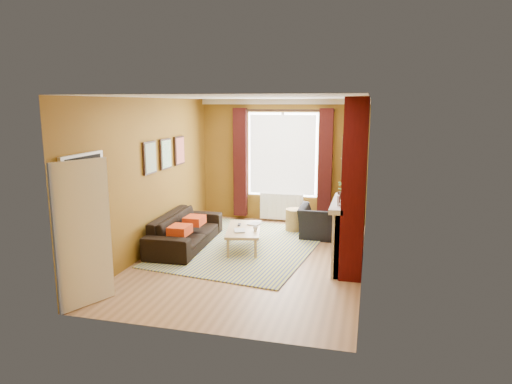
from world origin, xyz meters
TOP-DOWN VIEW (x-y plane):
  - ground at (0.00, 0.00)m, footprint 5.50×5.50m
  - room_walls at (0.64, 0.27)m, footprint 3.82×5.54m
  - striped_rug at (-0.31, 0.61)m, footprint 3.01×3.86m
  - sofa at (-1.42, 0.35)m, footprint 0.93×2.20m
  - armchair at (1.10, 1.57)m, footprint 1.01×0.88m
  - coffee_table at (-0.29, 0.46)m, footprint 0.84×1.31m
  - wicker_stool at (0.43, 1.92)m, footprint 0.51×0.51m
  - floor_lamp at (1.45, 2.37)m, footprint 0.25×0.25m
  - book_a at (-0.40, 0.21)m, footprint 0.27×0.31m
  - book_b at (-0.26, 0.82)m, footprint 0.27×0.33m
  - mug at (-0.03, 0.34)m, footprint 0.12×0.12m
  - tv_remote at (-0.43, 0.65)m, footprint 0.08×0.17m

SIDE VIEW (x-z plane):
  - ground at x=0.00m, z-range 0.00..0.00m
  - striped_rug at x=-0.31m, z-range 0.00..0.02m
  - wicker_stool at x=0.43m, z-range 0.00..0.48m
  - sofa at x=-1.42m, z-range 0.00..0.63m
  - armchair at x=1.10m, z-range 0.00..0.65m
  - coffee_table at x=-0.29m, z-range 0.16..0.56m
  - book_b at x=-0.26m, z-range 0.40..0.43m
  - tv_remote at x=-0.43m, z-range 0.40..0.43m
  - book_a at x=-0.40m, z-range 0.40..0.43m
  - mug at x=-0.03m, z-range 0.40..0.49m
  - floor_lamp at x=1.45m, z-range 0.45..2.00m
  - room_walls at x=0.64m, z-range -0.03..2.80m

